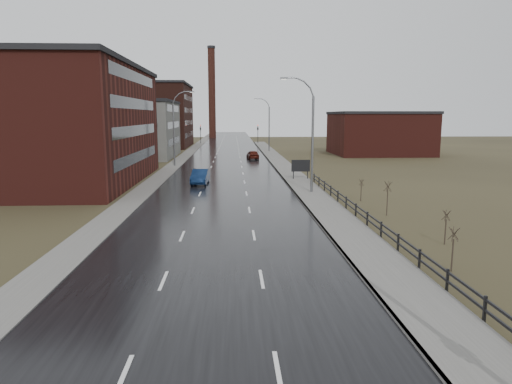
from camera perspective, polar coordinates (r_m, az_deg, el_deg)
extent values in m
cube|color=black|center=(68.95, -3.71, 3.13)|extent=(14.00, 300.00, 0.06)
cube|color=#595651|center=(44.82, 6.91, -0.29)|extent=(3.20, 180.00, 0.18)
cube|color=slate|center=(44.59, 4.99, -0.31)|extent=(0.16, 180.00, 0.18)
cube|color=#595651|center=(69.55, -10.49, 3.07)|extent=(2.40, 260.00, 0.12)
cube|color=#471914|center=(57.88, -25.46, 7.44)|extent=(22.00, 28.00, 13.00)
cube|color=black|center=(58.13, -25.95, 14.09)|extent=(22.44, 28.56, 0.50)
cube|color=black|center=(54.84, -14.51, 4.32)|extent=(0.06, 22.40, 1.20)
cube|color=black|center=(54.67, -14.65, 7.46)|extent=(0.06, 22.40, 1.20)
cube|color=black|center=(54.66, -14.78, 10.60)|extent=(0.06, 22.40, 1.20)
cube|color=black|center=(54.81, -14.91, 13.73)|extent=(0.06, 22.40, 1.20)
cube|color=slate|center=(88.62, -15.40, 7.45)|extent=(16.00, 20.00, 10.00)
cube|color=black|center=(88.62, -15.55, 10.84)|extent=(16.32, 20.40, 0.50)
cube|color=black|center=(87.34, -10.20, 6.30)|extent=(0.06, 16.00, 1.20)
cube|color=black|center=(87.24, -10.25, 8.26)|extent=(0.06, 16.00, 1.20)
cube|color=black|center=(87.23, -10.31, 10.23)|extent=(0.06, 16.00, 1.20)
cube|color=#331611|center=(118.97, -14.72, 9.12)|extent=(26.00, 24.00, 15.00)
cube|color=black|center=(119.21, -14.88, 12.84)|extent=(26.52, 24.48, 0.50)
cube|color=black|center=(117.13, -8.35, 7.12)|extent=(0.06, 19.20, 1.20)
cube|color=black|center=(117.05, -8.39, 8.59)|extent=(0.06, 19.20, 1.20)
cube|color=black|center=(117.05, -8.42, 10.06)|extent=(0.06, 19.20, 1.20)
cube|color=black|center=(117.12, -8.46, 11.53)|extent=(0.06, 19.20, 1.20)
cube|color=#471914|center=(95.21, 15.15, 6.97)|extent=(18.00, 16.00, 8.00)
cube|color=black|center=(95.14, 15.26, 9.53)|extent=(18.36, 16.32, 0.50)
cylinder|color=#331611|center=(158.84, -5.53, 12.11)|extent=(2.40, 2.40, 30.00)
cylinder|color=black|center=(160.28, -5.63, 17.58)|extent=(2.70, 2.70, 0.80)
cylinder|color=slate|center=(45.29, 7.07, 5.74)|extent=(0.24, 0.24, 9.50)
cylinder|color=slate|center=(45.22, 6.99, 12.28)|extent=(0.51, 0.14, 0.98)
cylinder|color=slate|center=(45.19, 6.40, 13.20)|extent=(0.81, 0.14, 0.81)
cylinder|color=slate|center=(45.11, 5.49, 13.82)|extent=(0.98, 0.14, 0.51)
cylinder|color=slate|center=(45.01, 4.40, 14.06)|extent=(1.01, 0.14, 0.14)
cube|color=slate|center=(44.93, 3.50, 14.02)|extent=(0.70, 0.28, 0.18)
cube|color=silver|center=(44.92, 3.50, 13.89)|extent=(0.50, 0.20, 0.04)
cylinder|color=slate|center=(71.15, -10.23, 7.01)|extent=(0.24, 0.24, 9.50)
cylinder|color=slate|center=(71.11, -10.22, 11.16)|extent=(0.51, 0.14, 0.98)
cylinder|color=slate|center=(71.07, -9.85, 11.75)|extent=(0.81, 0.14, 0.81)
cylinder|color=slate|center=(71.02, -9.27, 12.15)|extent=(0.98, 0.14, 0.51)
cylinder|color=slate|center=(70.94, -8.59, 12.31)|extent=(1.01, 0.14, 0.14)
cube|color=slate|center=(70.87, -8.02, 12.28)|extent=(0.70, 0.28, 0.18)
cube|color=silver|center=(70.87, -8.02, 12.20)|extent=(0.50, 0.20, 0.04)
cylinder|color=slate|center=(98.87, 1.65, 7.81)|extent=(0.24, 0.24, 9.50)
cylinder|color=slate|center=(98.84, 1.57, 10.80)|extent=(0.51, 0.14, 0.98)
cylinder|color=slate|center=(98.82, 1.29, 11.22)|extent=(0.81, 0.14, 0.81)
cylinder|color=slate|center=(98.79, 0.87, 11.49)|extent=(0.98, 0.14, 0.51)
cylinder|color=slate|center=(98.74, 0.37, 11.59)|extent=(1.01, 0.14, 0.14)
cube|color=slate|center=(98.71, -0.04, 11.57)|extent=(0.70, 0.28, 0.18)
cube|color=silver|center=(98.70, -0.04, 11.51)|extent=(0.50, 0.20, 0.04)
cube|color=black|center=(19.44, 26.68, -13.02)|extent=(0.10, 0.10, 1.10)
cube|color=black|center=(21.91, 22.79, -10.21)|extent=(0.10, 0.10, 1.10)
cube|color=black|center=(24.50, 19.76, -7.96)|extent=(0.10, 0.10, 1.10)
cube|color=black|center=(27.17, 17.34, -6.12)|extent=(0.10, 0.10, 1.10)
cube|color=black|center=(29.91, 15.37, -4.60)|extent=(0.10, 0.10, 1.10)
cube|color=black|center=(32.69, 13.73, -3.34)|extent=(0.10, 0.10, 1.10)
cube|color=black|center=(35.51, 12.36, -2.28)|extent=(0.10, 0.10, 1.10)
cube|color=black|center=(38.35, 11.20, -1.37)|extent=(0.10, 0.10, 1.10)
cube|color=black|center=(41.22, 10.19, -0.59)|extent=(0.10, 0.10, 1.10)
cube|color=black|center=(44.10, 9.32, 0.10)|extent=(0.10, 0.10, 1.10)
cube|color=black|center=(47.00, 8.56, 0.69)|extent=(0.10, 0.10, 1.10)
cube|color=black|center=(49.91, 7.88, 1.22)|extent=(0.10, 0.10, 1.10)
cube|color=black|center=(52.83, 7.28, 1.69)|extent=(0.10, 0.10, 1.10)
cube|color=black|center=(29.35, 15.70, -4.08)|extent=(0.08, 53.00, 0.10)
cube|color=black|center=(29.45, 15.67, -4.84)|extent=(0.08, 53.00, 0.10)
cylinder|color=#382D23|center=(24.82, 23.34, -7.27)|extent=(0.08, 0.08, 1.67)
cylinder|color=#382D23|center=(24.57, 23.61, -4.83)|extent=(0.04, 0.57, 0.66)
cylinder|color=#382D23|center=(24.59, 23.49, -4.81)|extent=(0.54, 0.21, 0.67)
cylinder|color=#382D23|center=(24.55, 23.39, -4.83)|extent=(0.32, 0.48, 0.68)
cylinder|color=#382D23|center=(24.50, 23.45, -4.86)|extent=(0.32, 0.48, 0.68)
cylinder|color=#382D23|center=(24.51, 23.58, -4.86)|extent=(0.54, 0.21, 0.67)
cylinder|color=#382D23|center=(29.72, 22.58, -4.63)|extent=(0.08, 0.08, 1.57)
cylinder|color=#382D23|center=(29.52, 22.80, -2.71)|extent=(0.04, 0.53, 0.62)
cylinder|color=#382D23|center=(29.54, 22.70, -2.69)|extent=(0.51, 0.20, 0.63)
cylinder|color=#382D23|center=(29.50, 22.61, -2.70)|extent=(0.31, 0.45, 0.64)
cylinder|color=#382D23|center=(29.45, 22.66, -2.72)|extent=(0.31, 0.45, 0.64)
cylinder|color=#382D23|center=(29.46, 22.78, -2.73)|extent=(0.51, 0.20, 0.63)
cylinder|color=#382D23|center=(36.74, 16.08, -1.33)|extent=(0.08, 0.08, 1.99)
cylinder|color=#382D23|center=(36.54, 16.24, 0.66)|extent=(0.04, 0.67, 0.78)
cylinder|color=#382D23|center=(36.57, 16.17, 0.67)|extent=(0.63, 0.25, 0.79)
cylinder|color=#382D23|center=(36.54, 16.09, 0.66)|extent=(0.38, 0.56, 0.80)
cylinder|color=#382D23|center=(36.48, 16.12, 0.65)|extent=(0.38, 0.56, 0.80)
cylinder|color=#382D23|center=(36.48, 16.22, 0.65)|extent=(0.63, 0.25, 0.79)
cylinder|color=#382D23|center=(42.40, 12.99, -0.13)|extent=(0.08, 0.08, 1.49)
cylinder|color=#382D23|center=(42.27, 13.11, 1.16)|extent=(0.04, 0.51, 0.59)
cylinder|color=#382D23|center=(42.30, 13.05, 1.17)|extent=(0.48, 0.19, 0.60)
cylinder|color=#382D23|center=(42.27, 12.98, 1.16)|extent=(0.29, 0.43, 0.61)
cylinder|color=#382D23|center=(42.21, 13.00, 1.15)|extent=(0.29, 0.43, 0.61)
cylinder|color=#382D23|center=(42.21, 13.08, 1.15)|extent=(0.48, 0.19, 0.60)
cube|color=black|center=(55.05, 4.70, 2.42)|extent=(0.10, 0.10, 1.80)
cube|color=black|center=(55.30, 6.46, 2.42)|extent=(0.10, 0.10, 1.80)
cube|color=silver|center=(55.03, 5.60, 3.30)|extent=(2.14, 0.08, 1.32)
cube|color=black|center=(54.98, 5.61, 3.29)|extent=(2.24, 0.04, 1.42)
cylinder|color=black|center=(128.93, -6.94, 7.19)|extent=(0.16, 0.16, 5.20)
imported|color=black|center=(128.87, -6.96, 8.14)|extent=(0.58, 2.73, 1.10)
sphere|color=#FF190C|center=(128.71, -6.97, 8.27)|extent=(0.18, 0.18, 0.18)
cylinder|color=black|center=(128.81, 0.23, 7.25)|extent=(0.16, 0.16, 5.20)
imported|color=black|center=(128.74, 0.23, 8.21)|extent=(0.58, 2.73, 1.10)
sphere|color=#FF190C|center=(128.59, 0.23, 8.34)|extent=(0.18, 0.18, 0.18)
imported|color=#0D2145|center=(52.03, -6.99, 1.88)|extent=(1.98, 5.06, 1.64)
imported|color=#41110A|center=(81.30, -0.41, 4.66)|extent=(2.30, 4.82, 1.59)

